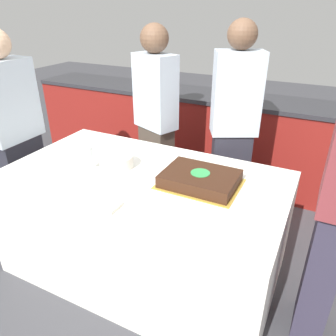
{
  "coord_description": "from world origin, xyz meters",
  "views": [
    {
      "loc": [
        0.99,
        -1.59,
        1.77
      ],
      "look_at": [
        0.19,
        0.0,
        0.86
      ],
      "focal_mm": 35.0,
      "sensor_mm": 36.0,
      "label": 1
    }
  ],
  "objects_px": {
    "plate_stack": "(117,161)",
    "person_cutting_cake": "(233,132)",
    "cake": "(200,179)",
    "wine_glass": "(89,155)",
    "person_standing_back": "(156,121)",
    "person_seated_left": "(16,136)"
  },
  "relations": [
    {
      "from": "plate_stack",
      "to": "person_cutting_cake",
      "type": "relative_size",
      "value": 0.14
    },
    {
      "from": "cake",
      "to": "person_cutting_cake",
      "type": "xyz_separation_m",
      "value": [
        -0.0,
        0.68,
        0.08
      ]
    },
    {
      "from": "cake",
      "to": "person_cutting_cake",
      "type": "bearing_deg",
      "value": 90.0
    },
    {
      "from": "wine_glass",
      "to": "person_standing_back",
      "type": "bearing_deg",
      "value": 86.26
    },
    {
      "from": "cake",
      "to": "person_cutting_cake",
      "type": "relative_size",
      "value": 0.29
    },
    {
      "from": "person_cutting_cake",
      "to": "person_seated_left",
      "type": "bearing_deg",
      "value": -0.66
    },
    {
      "from": "wine_glass",
      "to": "person_standing_back",
      "type": "xyz_separation_m",
      "value": [
        0.05,
        0.82,
        -0.01
      ]
    },
    {
      "from": "wine_glass",
      "to": "person_standing_back",
      "type": "relative_size",
      "value": 0.1
    },
    {
      "from": "plate_stack",
      "to": "person_seated_left",
      "type": "relative_size",
      "value": 0.14
    },
    {
      "from": "wine_glass",
      "to": "person_seated_left",
      "type": "relative_size",
      "value": 0.11
    },
    {
      "from": "person_seated_left",
      "to": "person_standing_back",
      "type": "distance_m",
      "value": 1.12
    },
    {
      "from": "cake",
      "to": "wine_glass",
      "type": "distance_m",
      "value": 0.75
    },
    {
      "from": "person_cutting_cake",
      "to": "person_seated_left",
      "type": "xyz_separation_m",
      "value": [
        -1.51,
        -0.74,
        -0.04
      ]
    },
    {
      "from": "plate_stack",
      "to": "person_standing_back",
      "type": "relative_size",
      "value": 0.14
    },
    {
      "from": "plate_stack",
      "to": "person_seated_left",
      "type": "xyz_separation_m",
      "value": [
        -0.91,
        -0.04,
        0.03
      ]
    },
    {
      "from": "plate_stack",
      "to": "person_standing_back",
      "type": "bearing_deg",
      "value": 96.37
    },
    {
      "from": "cake",
      "to": "person_seated_left",
      "type": "bearing_deg",
      "value": -177.53
    },
    {
      "from": "person_standing_back",
      "to": "wine_glass",
      "type": "bearing_deg",
      "value": 108.29
    },
    {
      "from": "person_cutting_cake",
      "to": "wine_glass",
      "type": "bearing_deg",
      "value": 21.69
    },
    {
      "from": "wine_glass",
      "to": "person_cutting_cake",
      "type": "relative_size",
      "value": 0.1
    },
    {
      "from": "person_cutting_cake",
      "to": "person_seated_left",
      "type": "distance_m",
      "value": 1.68
    },
    {
      "from": "person_cutting_cake",
      "to": "person_seated_left",
      "type": "relative_size",
      "value": 1.04
    }
  ]
}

